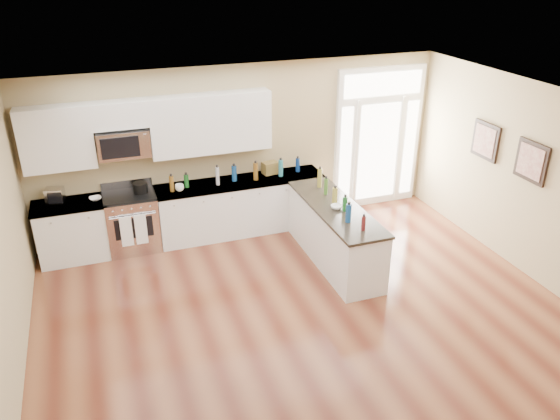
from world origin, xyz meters
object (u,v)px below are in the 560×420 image
object	(u,v)px
stockpot	(140,187)
peninsula_cabinet	(334,236)
kitchen_range	(132,221)
toaster_oven	(55,195)

from	to	relation	value
stockpot	peninsula_cabinet	bearing A→B (deg)	-28.68
kitchen_range	peninsula_cabinet	bearing A→B (deg)	-26.55
peninsula_cabinet	toaster_oven	bearing A→B (deg)	158.48
stockpot	toaster_oven	size ratio (longest dim) A/B	0.88
peninsula_cabinet	kitchen_range	bearing A→B (deg)	153.45
stockpot	toaster_oven	distance (m)	1.27
kitchen_range	stockpot	size ratio (longest dim) A/B	4.70
peninsula_cabinet	stockpot	xyz separation A→B (m)	(-2.70, 1.48, 0.60)
peninsula_cabinet	toaster_oven	size ratio (longest dim) A/B	8.85
toaster_oven	stockpot	bearing A→B (deg)	8.74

